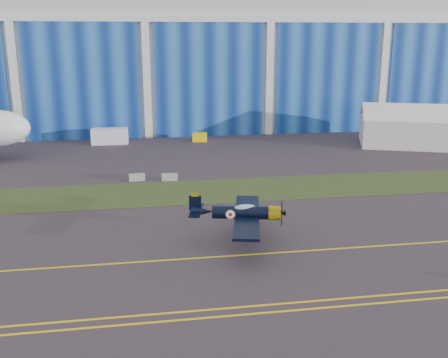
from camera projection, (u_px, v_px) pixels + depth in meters
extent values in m
plane|color=#392E35|center=(164.00, 238.00, 47.32)|extent=(260.00, 260.00, 0.00)
cube|color=#475128|center=(157.00, 193.00, 60.64)|extent=(260.00, 10.00, 0.02)
cube|color=silver|center=(144.00, 49.00, 111.91)|extent=(220.00, 45.00, 30.00)
cube|color=navy|center=(147.00, 81.00, 91.52)|extent=(220.00, 0.60, 20.00)
cube|color=silver|center=(145.00, 18.00, 88.68)|extent=(220.00, 0.70, 1.20)
cube|color=yellow|center=(167.00, 260.00, 42.56)|extent=(200.00, 0.20, 0.02)
cube|color=yellow|center=(175.00, 320.00, 33.51)|extent=(80.00, 0.20, 0.02)
cube|color=yellow|center=(174.00, 313.00, 34.46)|extent=(80.00, 0.20, 0.02)
cube|color=white|center=(110.00, 136.00, 88.35)|extent=(6.10, 2.52, 2.62)
cube|color=yellow|center=(200.00, 137.00, 90.61)|extent=(2.69, 1.89, 1.45)
cube|color=gray|center=(137.00, 177.00, 65.90)|extent=(2.06, 0.83, 0.90)
cube|color=#919893|center=(170.00, 177.00, 65.98)|extent=(2.03, 0.69, 0.90)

